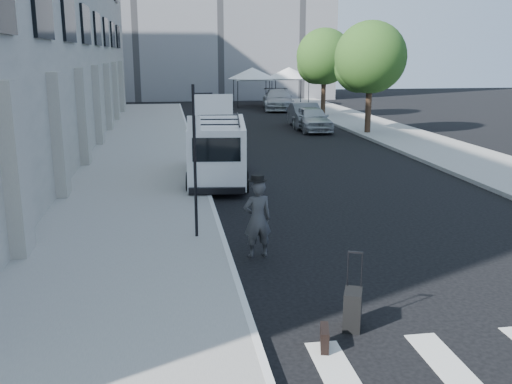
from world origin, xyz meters
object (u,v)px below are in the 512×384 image
object	(u,v)px
suitcase	(353,309)
parked_car_c	(278,100)
parked_car_a	(312,119)
parked_car_b	(305,116)
cargo_van	(218,150)
businessman	(257,219)
briefcase	(325,338)

from	to	relation	value
suitcase	parked_car_c	world-z (taller)	parked_car_c
parked_car_a	parked_car_b	size ratio (longest dim) A/B	0.95
cargo_van	parked_car_b	world-z (taller)	cargo_van
businessman	cargo_van	bearing A→B (deg)	-96.83
suitcase	parked_car_c	xyz separation A→B (m)	(5.89, 36.20, 0.48)
parked_car_b	parked_car_c	distance (m)	11.10
parked_car_b	parked_car_a	bearing A→B (deg)	-86.88
businessman	parked_car_b	world-z (taller)	businessman
parked_car_a	businessman	bearing A→B (deg)	-107.77
businessman	parked_car_a	bearing A→B (deg)	-115.41
parked_car_b	parked_car_c	bearing A→B (deg)	90.45
suitcase	parked_car_a	distance (m)	24.11
parked_car_c	parked_car_b	bearing A→B (deg)	-85.35
businessman	briefcase	bearing A→B (deg)	87.22
suitcase	parked_car_b	size ratio (longest dim) A/B	0.28
briefcase	cargo_van	size ratio (longest dim) A/B	0.08
parked_car_c	briefcase	bearing A→B (deg)	-92.72
parked_car_a	parked_car_b	distance (m)	1.61
businessman	briefcase	size ratio (longest dim) A/B	3.87
businessman	briefcase	xyz separation A→B (m)	(0.36, -4.09, -0.68)
parked_car_b	suitcase	bearing A→B (deg)	-98.96
cargo_van	parked_car_a	bearing A→B (deg)	68.34
suitcase	cargo_van	bearing A→B (deg)	117.33
businessman	parked_car_c	world-z (taller)	businessman
briefcase	parked_car_c	xyz separation A→B (m)	(6.51, 36.77, 0.63)
businessman	parked_car_c	size ratio (longest dim) A/B	0.31
cargo_van	suitcase	bearing A→B (deg)	-78.18
cargo_van	parked_car_c	bearing A→B (deg)	80.55
briefcase	parked_car_b	xyz separation A→B (m)	(5.99, 25.68, 0.55)
businessman	parked_car_c	xyz separation A→B (m)	(6.87, 32.68, -0.05)
parked_car_c	cargo_van	bearing A→B (deg)	-98.35
briefcase	cargo_van	world-z (taller)	cargo_van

